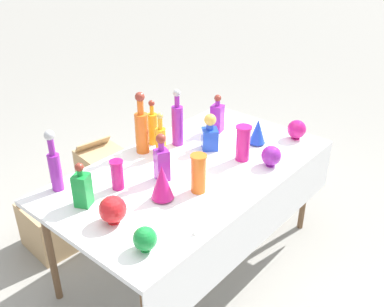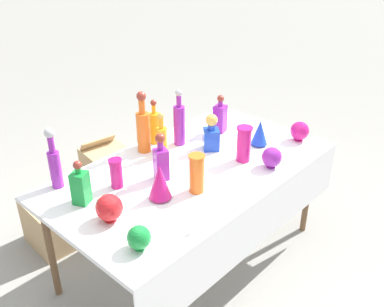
{
  "view_description": "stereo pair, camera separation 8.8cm",
  "coord_description": "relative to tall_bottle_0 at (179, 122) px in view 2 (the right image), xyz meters",
  "views": [
    {
      "loc": [
        -1.79,
        -1.54,
        2.13
      ],
      "look_at": [
        0.0,
        0.0,
        0.86
      ],
      "focal_mm": 40.0,
      "sensor_mm": 36.0,
      "label": 1
    },
    {
      "loc": [
        -1.73,
        -1.6,
        2.13
      ],
      "look_at": [
        0.0,
        0.0,
        0.86
      ],
      "focal_mm": 40.0,
      "sensor_mm": 36.0,
      "label": 2
    }
  ],
  "objects": [
    {
      "name": "ground_plane",
      "position": [
        -0.18,
        -0.29,
        -0.92
      ],
      "size": [
        40.0,
        40.0,
        0.0
      ],
      "primitive_type": "plane",
      "color": "gray"
    },
    {
      "name": "display_table",
      "position": [
        -0.18,
        -0.33,
        -0.22
      ],
      "size": [
        1.87,
        1.04,
        0.76
      ],
      "color": "white",
      "rests_on": "ground"
    },
    {
      "name": "tall_bottle_0",
      "position": [
        0.0,
        0.0,
        0.0
      ],
      "size": [
        0.08,
        0.08,
        0.4
      ],
      "color": "purple",
      "rests_on": "display_table"
    },
    {
      "name": "tall_bottle_1",
      "position": [
        -0.24,
        0.1,
        0.01
      ],
      "size": [
        0.09,
        0.09,
        0.43
      ],
      "color": "orange",
      "rests_on": "display_table"
    },
    {
      "name": "tall_bottle_2",
      "position": [
        -0.2,
        -0.03,
        -0.04
      ],
      "size": [
        0.07,
        0.07,
        0.31
      ],
      "color": "orange",
      "rests_on": "display_table"
    },
    {
      "name": "tall_bottle_3",
      "position": [
        -0.1,
        0.14,
        -0.04
      ],
      "size": [
        0.07,
        0.07,
        0.32
      ],
      "color": "orange",
      "rests_on": "display_table"
    },
    {
      "name": "tall_bottle_4",
      "position": [
        -0.89,
        0.14,
        -0.0
      ],
      "size": [
        0.07,
        0.07,
        0.38
      ],
      "color": "purple",
      "rests_on": "display_table"
    },
    {
      "name": "square_decanter_0",
      "position": [
        -0.41,
        -0.25,
        -0.03
      ],
      "size": [
        0.1,
        0.1,
        0.3
      ],
      "color": "purple",
      "rests_on": "display_table"
    },
    {
      "name": "square_decanter_1",
      "position": [
        0.35,
        -0.08,
        -0.05
      ],
      "size": [
        0.1,
        0.1,
        0.29
      ],
      "color": "purple",
      "rests_on": "display_table"
    },
    {
      "name": "square_decanter_2",
      "position": [
        -0.88,
        -0.11,
        -0.06
      ],
      "size": [
        0.11,
        0.11,
        0.26
      ],
      "color": "#198C38",
      "rests_on": "display_table"
    },
    {
      "name": "square_decanter_3",
      "position": [
        0.09,
        -0.21,
        -0.05
      ],
      "size": [
        0.15,
        0.15,
        0.26
      ],
      "color": "blue",
      "rests_on": "display_table"
    },
    {
      "name": "slender_vase_0",
      "position": [
        0.11,
        -0.47,
        -0.04
      ],
      "size": [
        0.11,
        0.11,
        0.24
      ],
      "color": "#C61972",
      "rests_on": "display_table"
    },
    {
      "name": "slender_vase_1",
      "position": [
        -0.65,
        -0.12,
        -0.07
      ],
      "size": [
        0.08,
        0.08,
        0.18
      ],
      "color": "#C61972",
      "rests_on": "display_table"
    },
    {
      "name": "slender_vase_2",
      "position": [
        -0.37,
        -0.5,
        -0.04
      ],
      "size": [
        0.1,
        0.1,
        0.24
      ],
      "color": "orange",
      "rests_on": "display_table"
    },
    {
      "name": "fluted_vase_0",
      "position": [
        0.37,
        -0.42,
        -0.07
      ],
      "size": [
        0.12,
        0.12,
        0.19
      ],
      "color": "blue",
      "rests_on": "display_table"
    },
    {
      "name": "fluted_vase_1",
      "position": [
        -0.56,
        -0.4,
        -0.05
      ],
      "size": [
        0.13,
        0.13,
        0.21
      ],
      "color": "#C61972",
      "rests_on": "display_table"
    },
    {
      "name": "round_bowl_0",
      "position": [
        -0.92,
        -0.63,
        -0.1
      ],
      "size": [
        0.12,
        0.12,
        0.13
      ],
      "color": "#198C38",
      "rests_on": "display_table"
    },
    {
      "name": "round_bowl_1",
      "position": [
        -0.88,
        -0.35,
        -0.09
      ],
      "size": [
        0.14,
        0.14,
        0.15
      ],
      "color": "red",
      "rests_on": "display_table"
    },
    {
      "name": "round_bowl_2",
      "position": [
        0.62,
        -0.59,
        -0.09
      ],
      "size": [
        0.13,
        0.13,
        0.14
      ],
      "color": "#C61972",
      "rests_on": "display_table"
    },
    {
      "name": "round_bowl_3",
      "position": [
        0.16,
        -0.66,
        -0.09
      ],
      "size": [
        0.13,
        0.13,
        0.14
      ],
      "color": "purple",
      "rests_on": "display_table"
    },
    {
      "name": "price_tag_left",
      "position": [
        -0.67,
        -0.74,
        -0.15
      ],
      "size": [
        0.05,
        0.03,
        0.03
      ],
      "primitive_type": "cube",
      "rotation": [
        -0.21,
        0.0,
        0.28
      ],
      "color": "white",
      "rests_on": "display_table"
    },
    {
      "name": "cardboard_box_behind_left",
      "position": [
        -0.01,
        0.87,
        -0.73
      ],
      "size": [
        0.42,
        0.48,
        0.47
      ],
      "color": "tan",
      "rests_on": "ground"
    },
    {
      "name": "cardboard_box_behind_right",
      "position": [
        -0.73,
        0.59,
        -0.74
      ],
      "size": [
        0.39,
        0.41,
        0.45
      ],
      "color": "tan",
      "rests_on": "ground"
    }
  ]
}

